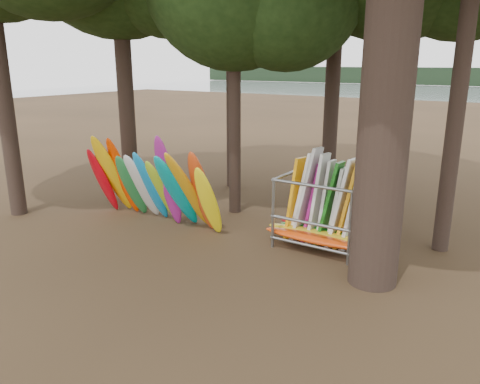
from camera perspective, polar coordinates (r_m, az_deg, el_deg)
The scene contains 4 objects.
ground at distance 13.49m, azimuth -4.17°, elevation -7.06°, with size 120.00×120.00×0.00m, color #47331E.
lake at distance 70.49m, azimuth 27.15°, elevation 9.65°, with size 160.00×160.00×0.00m, color gray.
kayak_row at distance 15.45m, azimuth -10.38°, elevation 0.72°, with size 5.35×2.11×3.18m.
storage_rack at distance 13.56m, azimuth 9.87°, elevation -2.74°, with size 3.21×1.53×2.90m.
Camera 1 is at (7.58, -9.89, 5.18)m, focal length 35.00 mm.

